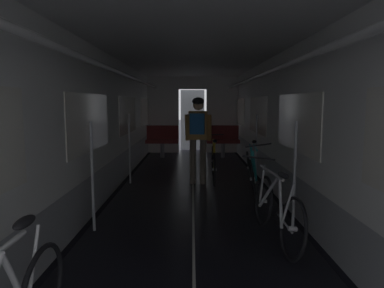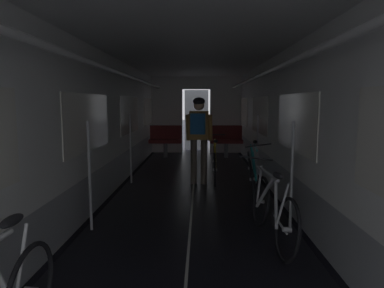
{
  "view_description": "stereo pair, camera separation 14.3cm",
  "coord_description": "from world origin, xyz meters",
  "px_view_note": "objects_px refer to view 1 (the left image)",
  "views": [
    {
      "loc": [
        -0.02,
        -2.15,
        1.63
      ],
      "look_at": [
        0.0,
        3.2,
        0.98
      ],
      "focal_mm": 32.27,
      "sensor_mm": 36.0,
      "label": 1
    },
    {
      "loc": [
        0.12,
        -2.15,
        1.63
      ],
      "look_at": [
        0.0,
        3.2,
        0.98
      ],
      "focal_mm": 32.27,
      "sensor_mm": 36.0,
      "label": 2
    }
  ],
  "objects_px": {
    "bicycle_teal": "(250,170)",
    "bicycle_yellow_in_aisle": "(212,163)",
    "bicycle_silver": "(275,209)",
    "bench_seat_far_left": "(161,138)",
    "bench_seat_far_right": "(221,138)",
    "person_cyclist_aisle": "(197,131)"
  },
  "relations": [
    {
      "from": "bicycle_teal",
      "to": "bicycle_yellow_in_aisle",
      "type": "xyz_separation_m",
      "value": [
        -0.65,
        0.78,
        0.0
      ]
    },
    {
      "from": "bench_seat_far_left",
      "to": "person_cyclist_aisle",
      "type": "distance_m",
      "value": 3.6
    },
    {
      "from": "bench_seat_far_left",
      "to": "bench_seat_far_right",
      "type": "distance_m",
      "value": 1.8
    },
    {
      "from": "bicycle_silver",
      "to": "bicycle_yellow_in_aisle",
      "type": "xyz_separation_m",
      "value": [
        -0.54,
        3.14,
        0.0
      ]
    },
    {
      "from": "bench_seat_far_left",
      "to": "bench_seat_far_right",
      "type": "xyz_separation_m",
      "value": [
        1.8,
        0.0,
        0.0
      ]
    },
    {
      "from": "bench_seat_far_right",
      "to": "bicycle_silver",
      "type": "distance_m",
      "value": 6.3
    },
    {
      "from": "bicycle_teal",
      "to": "bicycle_yellow_in_aisle",
      "type": "bearing_deg",
      "value": 129.8
    },
    {
      "from": "bench_seat_far_right",
      "to": "bicycle_yellow_in_aisle",
      "type": "distance_m",
      "value": 3.2
    },
    {
      "from": "bicycle_silver",
      "to": "bicycle_teal",
      "type": "xyz_separation_m",
      "value": [
        0.11,
        2.36,
        -0.0
      ]
    },
    {
      "from": "bench_seat_far_left",
      "to": "bicycle_silver",
      "type": "relative_size",
      "value": 0.58
    },
    {
      "from": "bicycle_teal",
      "to": "person_cyclist_aisle",
      "type": "bearing_deg",
      "value": 152.4
    },
    {
      "from": "bench_seat_far_left",
      "to": "bicycle_silver",
      "type": "height_order",
      "value": "same"
    },
    {
      "from": "person_cyclist_aisle",
      "to": "bicycle_yellow_in_aisle",
      "type": "bearing_deg",
      "value": 38.63
    },
    {
      "from": "bench_seat_far_right",
      "to": "person_cyclist_aisle",
      "type": "xyz_separation_m",
      "value": [
        -0.8,
        -3.42,
        0.5
      ]
    },
    {
      "from": "bench_seat_far_left",
      "to": "bench_seat_far_right",
      "type": "relative_size",
      "value": 1.0
    },
    {
      "from": "bench_seat_far_right",
      "to": "bicycle_silver",
      "type": "height_order",
      "value": "same"
    },
    {
      "from": "bench_seat_far_left",
      "to": "bicycle_silver",
      "type": "distance_m",
      "value": 6.57
    },
    {
      "from": "bicycle_silver",
      "to": "bicycle_teal",
      "type": "relative_size",
      "value": 1.0
    },
    {
      "from": "bicycle_silver",
      "to": "bicycle_yellow_in_aisle",
      "type": "bearing_deg",
      "value": 99.7
    },
    {
      "from": "bench_seat_far_right",
      "to": "bicycle_teal",
      "type": "xyz_separation_m",
      "value": [
        0.18,
        -3.93,
        -0.19
      ]
    },
    {
      "from": "person_cyclist_aisle",
      "to": "bicycle_silver",
      "type": "bearing_deg",
      "value": -73.19
    },
    {
      "from": "bench_seat_far_left",
      "to": "person_cyclist_aisle",
      "type": "bearing_deg",
      "value": -73.65
    }
  ]
}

